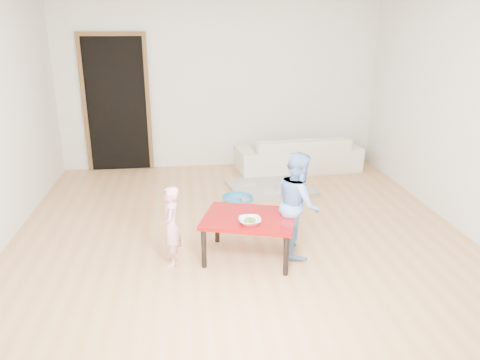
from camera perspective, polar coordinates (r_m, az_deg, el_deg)
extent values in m
cube|color=tan|center=(5.43, -0.25, -5.82)|extent=(5.00, 5.00, 0.01)
cube|color=white|center=(7.48, -2.48, 11.45)|extent=(5.00, 0.02, 2.60)
cube|color=white|center=(5.85, 25.08, 7.61)|extent=(0.02, 5.00, 2.60)
imported|color=silver|center=(7.43, 7.09, 3.23)|extent=(1.97, 0.91, 0.56)
cube|color=orange|center=(7.18, 4.63, 3.96)|extent=(0.54, 0.51, 0.12)
imported|color=white|center=(4.44, 1.21, -5.02)|extent=(0.21, 0.21, 0.05)
imported|color=#E16678|center=(4.55, -8.44, -5.61)|extent=(0.20, 0.30, 0.80)
imported|color=#6698ED|center=(4.72, 7.08, -2.86)|extent=(0.40, 0.52, 1.06)
imported|color=teal|center=(6.02, -0.29, -2.60)|extent=(0.40, 0.40, 0.13)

